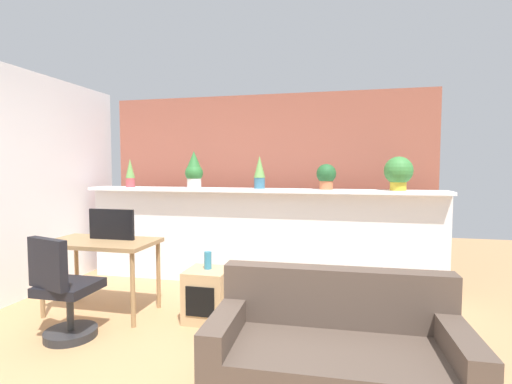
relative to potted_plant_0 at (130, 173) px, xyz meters
name	(u,v)px	position (x,y,z in m)	size (l,w,h in m)	color
ground_plane	(197,364)	(1.72, -1.93, -1.42)	(12.00, 12.00, 0.00)	tan
divider_wall	(256,238)	(1.72, 0.07, -0.83)	(4.50, 0.16, 1.19)	white
plant_shelf	(255,190)	(1.72, 0.03, -0.21)	(4.50, 0.37, 0.04)	white
brick_wall_behind	(266,185)	(1.72, 0.67, -0.17)	(4.50, 0.10, 2.50)	#9E5442
potted_plant_0	(130,173)	(0.00, 0.00, 0.00)	(0.12, 0.12, 0.38)	#B7474C
potted_plant_1	(194,170)	(0.92, -0.01, 0.04)	(0.23, 0.23, 0.47)	silver
potted_plant_2	(260,172)	(1.76, 0.05, 0.02)	(0.14, 0.14, 0.41)	#386B84
potted_plant_3	(326,176)	(2.58, 0.05, -0.03)	(0.24, 0.24, 0.31)	#C66B42
potted_plant_4	(398,172)	(3.40, 0.03, 0.02)	(0.32, 0.32, 0.39)	gold
desk	(101,249)	(0.38, -1.19, -0.76)	(1.10, 0.60, 0.75)	#99754C
tv_monitor	(112,224)	(0.45, -1.11, -0.51)	(0.50, 0.04, 0.31)	black
office_chair	(64,296)	(0.44, -1.81, -1.03)	(0.49, 0.50, 0.91)	#262628
side_cube_shelf	(207,295)	(1.50, -1.13, -1.17)	(0.40, 0.41, 0.50)	tan
vase_on_shelf	(208,260)	(1.50, -1.10, -0.83)	(0.07, 0.07, 0.17)	teal
couch	(335,359)	(2.74, -2.16, -1.14)	(1.58, 0.80, 0.80)	brown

